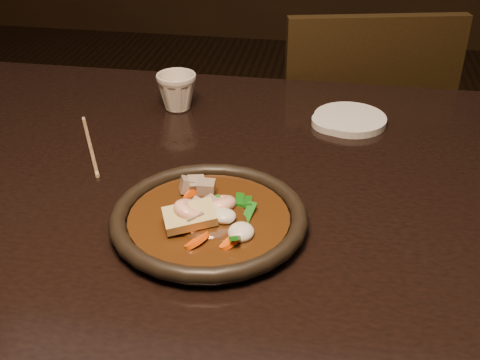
% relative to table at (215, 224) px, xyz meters
% --- Properties ---
extents(table, '(1.60, 0.90, 0.75)m').
position_rel_table_xyz_m(table, '(0.00, 0.00, 0.00)').
color(table, black).
rests_on(table, floor).
extents(chair, '(0.50, 0.50, 0.88)m').
position_rel_table_xyz_m(chair, '(0.23, 0.64, -0.20)').
color(chair, black).
rests_on(chair, floor).
extents(plate, '(0.27, 0.27, 0.03)m').
position_rel_table_xyz_m(plate, '(0.02, -0.11, 0.09)').
color(plate, black).
rests_on(plate, table).
extents(stirfry, '(0.13, 0.16, 0.06)m').
position_rel_table_xyz_m(stirfry, '(0.02, -0.11, 0.10)').
color(stirfry, '#361B09').
rests_on(stirfry, plate).
extents(soy_dish, '(0.09, 0.09, 0.01)m').
position_rel_table_xyz_m(soy_dish, '(0.18, 0.24, 0.08)').
color(soy_dish, silver).
rests_on(soy_dish, table).
extents(saucer_right, '(0.13, 0.13, 0.01)m').
position_rel_table_xyz_m(saucer_right, '(0.21, 0.25, 0.08)').
color(saucer_right, silver).
rests_on(saucer_right, table).
extents(tea_cup, '(0.10, 0.09, 0.08)m').
position_rel_table_xyz_m(tea_cup, '(-0.13, 0.26, 0.11)').
color(tea_cup, beige).
rests_on(tea_cup, table).
extents(chopsticks, '(0.11, 0.20, 0.01)m').
position_rel_table_xyz_m(chopsticks, '(-0.24, 0.09, 0.08)').
color(chopsticks, tan).
rests_on(chopsticks, table).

